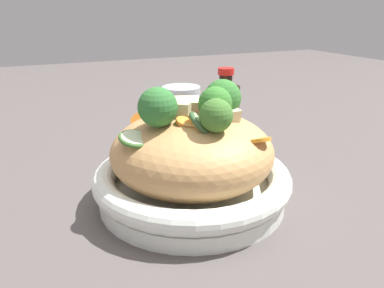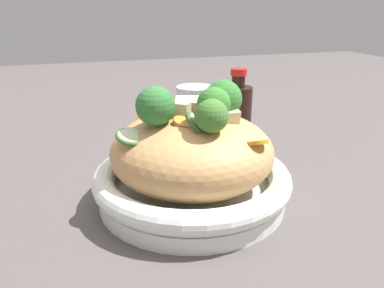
% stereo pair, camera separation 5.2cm
% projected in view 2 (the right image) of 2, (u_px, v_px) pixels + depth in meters
% --- Properties ---
extents(ground_plane, '(3.00, 3.00, 0.00)m').
position_uv_depth(ground_plane, '(192.00, 200.00, 0.55)').
color(ground_plane, '#524B49').
extents(serving_bowl, '(0.28, 0.28, 0.05)m').
position_uv_depth(serving_bowl, '(192.00, 183.00, 0.54)').
color(serving_bowl, white).
rests_on(serving_bowl, ground_plane).
extents(noodle_heap, '(0.23, 0.23, 0.11)m').
position_uv_depth(noodle_heap, '(192.00, 151.00, 0.52)').
color(noodle_heap, tan).
rests_on(noodle_heap, serving_bowl).
extents(broccoli_florets, '(0.16, 0.11, 0.06)m').
position_uv_depth(broccoli_florets, '(198.00, 106.00, 0.48)').
color(broccoli_florets, '#99BD76').
rests_on(broccoli_florets, serving_bowl).
extents(carrot_coins, '(0.14, 0.17, 0.04)m').
position_uv_depth(carrot_coins, '(203.00, 117.00, 0.52)').
color(carrot_coins, orange).
rests_on(carrot_coins, serving_bowl).
extents(zucchini_slices, '(0.13, 0.08, 0.04)m').
position_uv_depth(zucchini_slices, '(166.00, 130.00, 0.47)').
color(zucchini_slices, beige).
rests_on(zucchini_slices, serving_bowl).
extents(chicken_chunks, '(0.10, 0.08, 0.03)m').
position_uv_depth(chicken_chunks, '(193.00, 111.00, 0.51)').
color(chicken_chunks, beige).
rests_on(chicken_chunks, serving_bowl).
extents(soy_sauce_bottle, '(0.06, 0.06, 0.16)m').
position_uv_depth(soy_sauce_bottle, '(237.00, 116.00, 0.72)').
color(soy_sauce_bottle, black).
rests_on(soy_sauce_bottle, ground_plane).
extents(drinking_glass, '(0.08, 0.08, 0.11)m').
position_uv_depth(drinking_glass, '(195.00, 114.00, 0.77)').
color(drinking_glass, silver).
rests_on(drinking_glass, ground_plane).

